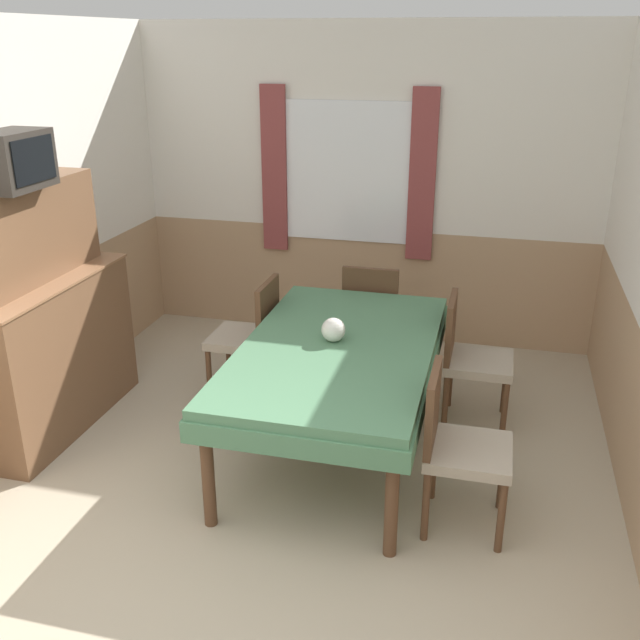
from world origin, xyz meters
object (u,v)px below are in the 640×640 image
(dining_table, at_px, (338,360))
(sideboard, at_px, (46,328))
(chair_right_far, at_px, (469,355))
(tv, at_px, (13,160))
(chair_head_window, at_px, (372,312))
(chair_right_near, at_px, (457,443))
(vase, at_px, (333,330))
(chair_left_far, at_px, (250,333))

(dining_table, relative_size, sideboard, 1.23)
(sideboard, bearing_deg, dining_table, 4.40)
(chair_right_far, bearing_deg, dining_table, -53.63)
(tv, bearing_deg, sideboard, 109.55)
(dining_table, bearing_deg, tv, -171.46)
(chair_head_window, distance_m, chair_right_near, 1.92)
(dining_table, bearing_deg, vase, 129.15)
(tv, height_order, vase, tv)
(chair_head_window, height_order, tv, tv)
(chair_left_far, bearing_deg, sideboard, 121.99)
(dining_table, xyz_separation_m, chair_right_far, (0.77, 0.57, -0.13))
(chair_left_far, xyz_separation_m, chair_right_near, (1.54, -1.13, 0.00))
(dining_table, bearing_deg, chair_right_near, -36.37)
(chair_left_far, relative_size, vase, 5.97)
(chair_right_near, relative_size, chair_right_far, 1.00)
(chair_left_far, distance_m, chair_right_near, 1.91)
(chair_left_far, relative_size, sideboard, 0.54)
(chair_left_far, relative_size, chair_right_far, 1.00)
(chair_head_window, height_order, sideboard, sideboard)
(chair_right_near, relative_size, sideboard, 0.54)
(sideboard, relative_size, tv, 3.59)
(chair_right_near, distance_m, vase, 1.06)
(chair_right_near, bearing_deg, chair_right_far, -180.00)
(chair_right_near, height_order, tv, tv)
(chair_right_far, distance_m, tv, 3.06)
(tv, bearing_deg, dining_table, 8.54)
(chair_head_window, xyz_separation_m, chair_left_far, (-0.77, -0.63, 0.00))
(dining_table, relative_size, chair_head_window, 2.28)
(tv, bearing_deg, chair_right_near, -6.21)
(chair_right_near, bearing_deg, dining_table, -126.37)
(sideboard, height_order, tv, tv)
(chair_right_far, height_order, sideboard, sideboard)
(sideboard, bearing_deg, chair_head_window, 35.05)
(chair_left_far, relative_size, chair_right_near, 1.00)
(chair_head_window, bearing_deg, chair_left_far, -140.79)
(chair_right_far, relative_size, sideboard, 0.54)
(chair_left_far, bearing_deg, vase, -125.36)
(sideboard, height_order, vase, sideboard)
(chair_right_far, height_order, tv, tv)
(chair_head_window, relative_size, tv, 1.95)
(chair_right_near, bearing_deg, chair_head_window, -156.40)
(chair_head_window, distance_m, chair_right_far, 0.99)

